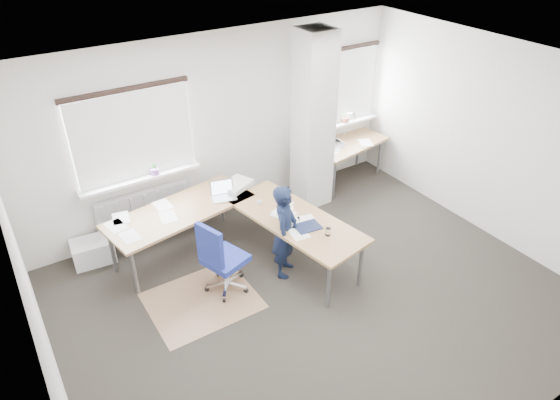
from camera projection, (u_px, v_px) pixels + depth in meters
ground at (316, 297)px, 6.31m from camera, size 6.00×6.00×0.00m
room_shell at (312, 156)px, 5.79m from camera, size 6.04×5.04×2.82m
floor_mat at (202, 301)px, 6.25m from camera, size 1.30×1.10×0.01m
white_crate at (93, 251)px, 6.85m from camera, size 0.58×0.43×0.33m
desk_main at (240, 215)px, 6.66m from camera, size 2.82×2.63×0.96m
desk_side at (347, 145)px, 8.49m from camera, size 1.50×0.93×1.22m
task_chair at (224, 271)px, 6.27m from camera, size 0.61×0.59×1.07m
person at (285, 231)px, 6.39m from camera, size 0.56×0.56×1.32m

